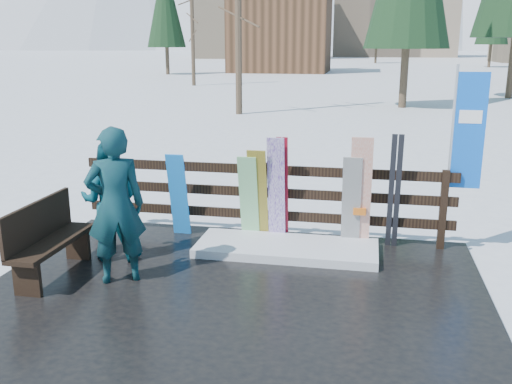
% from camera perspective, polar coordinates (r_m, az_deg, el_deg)
% --- Properties ---
extents(ground, '(700.00, 700.00, 0.00)m').
position_cam_1_polar(ground, '(6.80, -2.73, -11.08)').
color(ground, white).
rests_on(ground, ground).
extents(deck, '(6.00, 5.00, 0.08)m').
position_cam_1_polar(deck, '(6.78, -2.73, -10.77)').
color(deck, black).
rests_on(deck, ground).
extents(fence, '(5.60, 0.10, 1.15)m').
position_cam_1_polar(fence, '(8.56, 0.75, -0.30)').
color(fence, black).
rests_on(fence, deck).
extents(snow_patch, '(2.54, 1.00, 0.12)m').
position_cam_1_polar(snow_patch, '(8.11, 3.08, -5.63)').
color(snow_patch, white).
rests_on(snow_patch, deck).
extents(bench, '(0.41, 1.50, 0.97)m').
position_cam_1_polar(bench, '(7.62, -20.18, -4.27)').
color(bench, black).
rests_on(bench, deck).
extents(snowboard_0, '(0.27, 0.30, 1.30)m').
position_cam_1_polar(snowboard_0, '(8.68, -7.76, -0.31)').
color(snowboard_0, '#1982EE').
rests_on(snowboard_0, deck).
extents(snowboard_1, '(0.28, 0.35, 1.31)m').
position_cam_1_polar(snowboard_1, '(8.39, -0.73, -0.65)').
color(snowboard_1, white).
rests_on(snowboard_1, deck).
extents(snowboard_2, '(0.27, 0.36, 1.41)m').
position_cam_1_polar(snowboard_2, '(8.35, 0.22, -0.37)').
color(snowboard_2, yellow).
rests_on(snowboard_2, deck).
extents(snowboard_3, '(0.25, 0.29, 1.59)m').
position_cam_1_polar(snowboard_3, '(8.28, 2.05, 0.14)').
color(snowboard_3, white).
rests_on(snowboard_3, deck).
extents(snowboard_4, '(0.27, 0.23, 1.35)m').
position_cam_1_polar(snowboard_4, '(8.22, 9.51, -1.05)').
color(snowboard_4, black).
rests_on(snowboard_4, deck).
extents(snowboard_5, '(0.30, 0.27, 1.63)m').
position_cam_1_polar(snowboard_5, '(8.18, 10.40, -0.13)').
color(snowboard_5, white).
rests_on(snowboard_5, deck).
extents(ski_pair_a, '(0.16, 0.24, 1.59)m').
position_cam_1_polar(ski_pair_a, '(8.34, 2.66, 0.23)').
color(ski_pair_a, maroon).
rests_on(ski_pair_a, deck).
extents(ski_pair_b, '(0.17, 0.27, 1.68)m').
position_cam_1_polar(ski_pair_b, '(8.25, 13.67, -0.01)').
color(ski_pair_b, black).
rests_on(ski_pair_b, deck).
extents(rental_flag, '(0.45, 0.04, 2.60)m').
position_cam_1_polar(rental_flag, '(8.39, 20.13, 5.09)').
color(rental_flag, silver).
rests_on(rental_flag, deck).
extents(person_front, '(0.84, 0.75, 1.94)m').
position_cam_1_polar(person_front, '(7.10, -13.87, -1.32)').
color(person_front, '#0F4E44').
rests_on(person_front, deck).
extents(person_back, '(0.88, 0.74, 1.62)m').
position_cam_1_polar(person_back, '(7.92, -14.42, -0.87)').
color(person_back, '#094252').
rests_on(person_back, deck).
extents(resort_buildings, '(73.00, 87.60, 22.60)m').
position_cam_1_polar(resort_buildings, '(121.54, 11.56, 17.62)').
color(resort_buildings, tan).
rests_on(resort_buildings, ground).
extents(trees, '(41.99, 68.74, 13.01)m').
position_cam_1_polar(trees, '(52.66, 15.09, 17.23)').
color(trees, '#382B1E').
rests_on(trees, ground).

